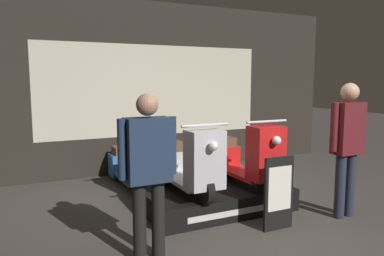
# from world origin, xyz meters

# --- Properties ---
(ground_plane) EXTENTS (30.00, 30.00, 0.00)m
(ground_plane) POSITION_xyz_m (0.00, 0.00, 0.00)
(ground_plane) COLOR #423D38
(shop_wall_back) EXTENTS (7.95, 0.09, 3.20)m
(shop_wall_back) POSITION_xyz_m (0.00, 3.39, 1.60)
(shop_wall_back) COLOR #28231E
(shop_wall_back) RESTS_ON ground_plane
(display_platform) EXTENTS (1.95, 1.19, 0.29)m
(display_platform) POSITION_xyz_m (-0.04, 0.95, 0.15)
(display_platform) COLOR black
(display_platform) RESTS_ON ground_plane
(scooter_display_left) EXTENTS (0.60, 1.55, 0.95)m
(scooter_display_left) POSITION_xyz_m (-0.48, 0.90, 0.67)
(scooter_display_left) COLOR black
(scooter_display_left) RESTS_ON display_platform
(scooter_display_right) EXTENTS (0.60, 1.55, 0.95)m
(scooter_display_right) POSITION_xyz_m (0.40, 0.90, 0.67)
(scooter_display_right) COLOR black
(scooter_display_right) RESTS_ON display_platform
(scooter_backrow_0) EXTENTS (0.60, 1.55, 0.95)m
(scooter_backrow_0) POSITION_xyz_m (-0.76, 2.41, 0.38)
(scooter_backrow_0) COLOR black
(scooter_backrow_0) RESTS_ON ground_plane
(scooter_backrow_1) EXTENTS (0.60, 1.55, 0.95)m
(scooter_backrow_1) POSITION_xyz_m (0.27, 2.41, 0.38)
(scooter_backrow_1) COLOR black
(scooter_backrow_1) RESTS_ON ground_plane
(person_left_browsing) EXTENTS (0.58, 0.24, 1.62)m
(person_left_browsing) POSITION_xyz_m (-1.34, -0.07, 0.95)
(person_left_browsing) COLOR black
(person_left_browsing) RESTS_ON ground_plane
(person_right_browsing) EXTENTS (0.54, 0.22, 1.71)m
(person_right_browsing) POSITION_xyz_m (1.30, -0.07, 1.00)
(person_right_browsing) COLOR #232838
(person_right_browsing) RESTS_ON ground_plane
(price_sign_board) EXTENTS (0.40, 0.04, 0.87)m
(price_sign_board) POSITION_xyz_m (0.27, -0.03, 0.44)
(price_sign_board) COLOR black
(price_sign_board) RESTS_ON ground_plane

